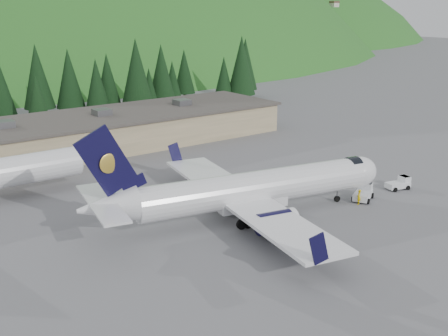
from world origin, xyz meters
TOP-DOWN VIEW (x-y plane):
  - ground at (0.00, 0.00)m, footprint 600.00×600.00m
  - airliner at (-1.00, 0.21)m, footprint 34.82×32.90m
  - baggage_tug_a at (13.46, -3.35)m, footprint 3.74×3.11m
  - baggage_tug_b at (20.05, -3.57)m, footprint 3.21×2.33m
  - terminal_building at (-5.01, 38.00)m, footprint 71.00×17.00m
  - ramp_worker at (11.60, -4.21)m, footprint 0.76×0.65m
  - tree_line at (-6.04, 60.74)m, footprint 115.39×18.19m
  - hills at (53.34, 207.38)m, footprint 614.00×330.00m

SIDE VIEW (x-z plane):
  - hills at x=53.34m, z-range -232.80..67.20m
  - ground at x=0.00m, z-range 0.00..0.00m
  - baggage_tug_b at x=20.05m, z-range -0.08..1.49m
  - baggage_tug_a at x=13.46m, z-range -0.09..1.69m
  - ramp_worker at x=11.60m, z-range 0.00..1.77m
  - terminal_building at x=-5.01m, z-range -0.43..5.67m
  - airliner at x=-1.00m, z-range -2.71..8.90m
  - tree_line at x=-6.04m, z-range 0.41..14.82m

